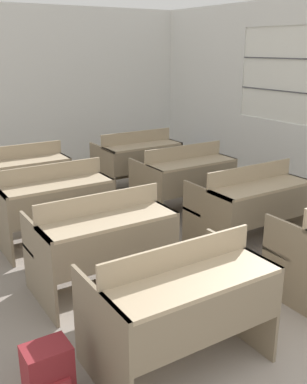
{
  "coord_description": "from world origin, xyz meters",
  "views": [
    {
      "loc": [
        -2.13,
        -0.76,
        2.1
      ],
      "look_at": [
        0.03,
        2.66,
        0.78
      ],
      "focal_mm": 42.0,
      "sensor_mm": 36.0,
      "label": 1
    }
  ],
  "objects_px": {
    "bench_third_left": "(53,202)",
    "bench_second_left": "(102,240)",
    "bench_third_right": "(184,178)",
    "bench_back_left": "(20,177)",
    "wastepaper_bin": "(190,158)",
    "bench_front_left": "(180,302)",
    "schoolbag": "(48,375)",
    "bench_back_right": "(137,159)",
    "bench_second_right": "(250,204)"
  },
  "relations": [
    {
      "from": "bench_second_right",
      "to": "bench_back_right",
      "type": "bearing_deg",
      "value": 90.4
    },
    {
      "from": "bench_second_right",
      "to": "bench_third_left",
      "type": "distance_m",
      "value": 2.14
    },
    {
      "from": "bench_second_left",
      "to": "bench_third_left",
      "type": "bearing_deg",
      "value": 90.25
    },
    {
      "from": "bench_second_left",
      "to": "bench_back_left",
      "type": "xyz_separation_m",
      "value": [
        -0.02,
        2.36,
        0.0
      ]
    },
    {
      "from": "bench_third_right",
      "to": "schoolbag",
      "type": "distance_m",
      "value": 3.49
    },
    {
      "from": "bench_second_right",
      "to": "bench_back_left",
      "type": "height_order",
      "value": "same"
    },
    {
      "from": "bench_second_left",
      "to": "bench_third_left",
      "type": "height_order",
      "value": "same"
    },
    {
      "from": "bench_back_left",
      "to": "wastepaper_bin",
      "type": "height_order",
      "value": "bench_back_left"
    },
    {
      "from": "bench_back_right",
      "to": "bench_back_left",
      "type": "bearing_deg",
      "value": -179.15
    },
    {
      "from": "bench_front_left",
      "to": "schoolbag",
      "type": "height_order",
      "value": "bench_front_left"
    },
    {
      "from": "bench_front_left",
      "to": "wastepaper_bin",
      "type": "relative_size",
      "value": 3.68
    },
    {
      "from": "bench_second_right",
      "to": "bench_back_left",
      "type": "relative_size",
      "value": 1.0
    },
    {
      "from": "bench_second_right",
      "to": "bench_back_right",
      "type": "relative_size",
      "value": 1.0
    },
    {
      "from": "bench_third_right",
      "to": "bench_back_right",
      "type": "distance_m",
      "value": 1.19
    },
    {
      "from": "bench_third_left",
      "to": "schoolbag",
      "type": "xyz_separation_m",
      "value": [
        -0.88,
        -2.25,
        -0.29
      ]
    },
    {
      "from": "bench_back_right",
      "to": "bench_third_right",
      "type": "bearing_deg",
      "value": -89.68
    },
    {
      "from": "bench_second_right",
      "to": "bench_third_right",
      "type": "xyz_separation_m",
      "value": [
        -0.01,
        1.19,
        0.0
      ]
    },
    {
      "from": "bench_third_right",
      "to": "schoolbag",
      "type": "xyz_separation_m",
      "value": [
        -2.65,
        -2.25,
        -0.29
      ]
    },
    {
      "from": "bench_third_left",
      "to": "wastepaper_bin",
      "type": "xyz_separation_m",
      "value": [
        3.28,
        1.91,
        -0.33
      ]
    },
    {
      "from": "bench_third_right",
      "to": "schoolbag",
      "type": "relative_size",
      "value": 2.92
    },
    {
      "from": "bench_third_right",
      "to": "bench_back_left",
      "type": "bearing_deg",
      "value": 146.94
    },
    {
      "from": "bench_front_left",
      "to": "schoolbag",
      "type": "relative_size",
      "value": 2.92
    },
    {
      "from": "bench_back_right",
      "to": "wastepaper_bin",
      "type": "relative_size",
      "value": 3.68
    },
    {
      "from": "bench_front_left",
      "to": "bench_back_right",
      "type": "height_order",
      "value": "same"
    },
    {
      "from": "bench_second_left",
      "to": "wastepaper_bin",
      "type": "relative_size",
      "value": 3.68
    },
    {
      "from": "bench_second_left",
      "to": "bench_back_right",
      "type": "relative_size",
      "value": 1.0
    },
    {
      "from": "wastepaper_bin",
      "to": "schoolbag",
      "type": "bearing_deg",
      "value": -135.04
    },
    {
      "from": "bench_front_left",
      "to": "bench_third_right",
      "type": "height_order",
      "value": "same"
    },
    {
      "from": "bench_front_left",
      "to": "bench_back_right",
      "type": "bearing_deg",
      "value": 63.76
    },
    {
      "from": "bench_front_left",
      "to": "bench_second_left",
      "type": "bearing_deg",
      "value": 89.59
    },
    {
      "from": "bench_second_left",
      "to": "bench_back_left",
      "type": "relative_size",
      "value": 1.0
    },
    {
      "from": "wastepaper_bin",
      "to": "schoolbag",
      "type": "distance_m",
      "value": 5.88
    },
    {
      "from": "bench_back_left",
      "to": "bench_front_left",
      "type": "bearing_deg",
      "value": -89.77
    },
    {
      "from": "bench_front_left",
      "to": "wastepaper_bin",
      "type": "distance_m",
      "value": 5.42
    },
    {
      "from": "bench_third_left",
      "to": "bench_third_right",
      "type": "distance_m",
      "value": 1.77
    },
    {
      "from": "bench_front_left",
      "to": "schoolbag",
      "type": "bearing_deg",
      "value": 171.21
    },
    {
      "from": "bench_back_left",
      "to": "wastepaper_bin",
      "type": "xyz_separation_m",
      "value": [
        3.3,
        0.74,
        -0.33
      ]
    },
    {
      "from": "bench_third_left",
      "to": "wastepaper_bin",
      "type": "height_order",
      "value": "bench_third_left"
    },
    {
      "from": "bench_back_left",
      "to": "bench_second_left",
      "type": "bearing_deg",
      "value": -89.44
    },
    {
      "from": "bench_back_left",
      "to": "schoolbag",
      "type": "distance_m",
      "value": 3.53
    },
    {
      "from": "bench_back_right",
      "to": "wastepaper_bin",
      "type": "bearing_deg",
      "value": 25.24
    },
    {
      "from": "bench_back_right",
      "to": "schoolbag",
      "type": "height_order",
      "value": "bench_back_right"
    },
    {
      "from": "bench_second_left",
      "to": "schoolbag",
      "type": "bearing_deg",
      "value": -130.09
    },
    {
      "from": "bench_second_right",
      "to": "bench_third_right",
      "type": "height_order",
      "value": "same"
    },
    {
      "from": "bench_front_left",
      "to": "bench_third_left",
      "type": "xyz_separation_m",
      "value": [
        0.0,
        2.39,
        0.0
      ]
    },
    {
      "from": "bench_front_left",
      "to": "bench_second_left",
      "type": "distance_m",
      "value": 1.19
    },
    {
      "from": "bench_third_left",
      "to": "bench_second_left",
      "type": "bearing_deg",
      "value": -89.75
    },
    {
      "from": "bench_second_right",
      "to": "bench_third_right",
      "type": "distance_m",
      "value": 1.19
    },
    {
      "from": "bench_second_left",
      "to": "bench_back_right",
      "type": "bearing_deg",
      "value": 53.68
    },
    {
      "from": "bench_third_left",
      "to": "wastepaper_bin",
      "type": "bearing_deg",
      "value": 30.17
    }
  ]
}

